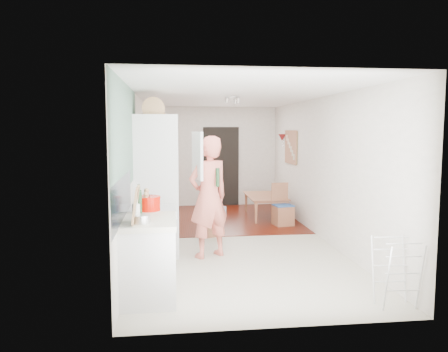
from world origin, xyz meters
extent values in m
cube|color=beige|center=(0.00, 0.00, 0.00)|extent=(3.20, 7.00, 0.01)
cube|color=#551206|center=(0.00, 1.85, 0.01)|extent=(3.20, 3.30, 0.01)
cube|color=slate|center=(-1.59, -2.00, 1.85)|extent=(0.02, 3.00, 1.30)
cube|color=black|center=(-1.59, -2.55, 1.15)|extent=(0.02, 1.90, 0.50)
cube|color=black|center=(0.20, 3.48, 1.00)|extent=(0.90, 0.04, 2.00)
cube|color=silver|center=(-1.30, -2.55, 0.43)|extent=(0.60, 0.90, 0.86)
cube|color=beige|center=(-1.30, -2.55, 0.89)|extent=(0.62, 0.92, 0.06)
cube|color=silver|center=(-1.30, -1.80, 0.44)|extent=(0.60, 0.60, 0.88)
cube|color=silver|center=(-1.30, -1.80, 0.90)|extent=(0.60, 0.60, 0.04)
cube|color=silver|center=(-1.27, -0.78, 1.07)|extent=(0.66, 0.66, 2.15)
cube|color=silver|center=(-0.66, -1.08, 1.55)|extent=(0.14, 0.56, 0.70)
cube|color=white|center=(-0.96, -0.78, 1.55)|extent=(0.02, 0.52, 0.66)
cube|color=tan|center=(1.58, 1.90, 1.55)|extent=(0.03, 0.90, 0.70)
cube|color=#9B5C41|center=(1.57, 1.90, 1.55)|extent=(0.00, 0.94, 0.74)
cone|color=maroon|center=(1.54, 2.55, 1.75)|extent=(0.18, 0.18, 0.16)
imported|color=#E97260|center=(-0.49, -1.01, 1.08)|extent=(0.94, 0.84, 2.17)
imported|color=#9B5C41|center=(1.02, 1.81, 0.21)|extent=(0.68, 1.21, 0.42)
cube|color=gray|center=(-0.32, 0.32, 0.46)|extent=(0.50, 0.50, 0.17)
cylinder|color=red|center=(-1.33, -2.02, 1.01)|extent=(0.37, 0.37, 0.18)
cylinder|color=silver|center=(-1.36, -2.78, 0.97)|extent=(0.19, 0.19, 0.09)
cylinder|color=#1A3E1F|center=(-0.36, -1.12, 1.23)|extent=(0.06, 0.06, 0.28)
cylinder|color=#1A3E1F|center=(-1.42, -2.36, 1.06)|extent=(0.08, 0.08, 0.28)
cylinder|color=#1A3E1F|center=(-1.43, -2.17, 1.06)|extent=(0.07, 0.07, 0.28)
cylinder|color=beige|center=(-1.42, -2.76, 1.02)|extent=(0.10, 0.10, 0.21)
cylinder|color=tan|center=(-1.35, -2.04, 1.03)|extent=(0.07, 0.07, 0.22)
cylinder|color=tan|center=(-1.36, -2.12, 1.02)|extent=(0.05, 0.05, 0.19)
camera|label=1|loc=(-1.02, -7.49, 1.92)|focal=35.00mm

